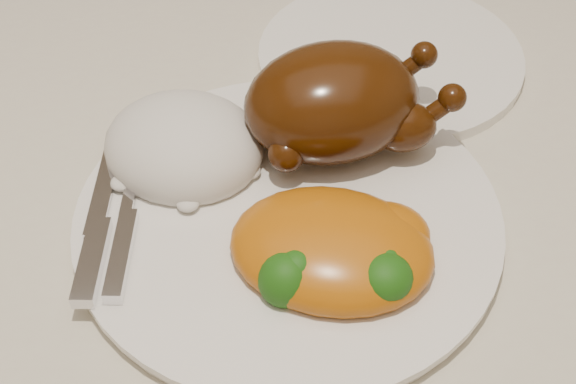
{
  "coord_description": "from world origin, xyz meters",
  "views": [
    {
      "loc": [
        0.06,
        -0.45,
        1.17
      ],
      "look_at": [
        0.07,
        -0.09,
        0.8
      ],
      "focal_mm": 50.0,
      "sensor_mm": 36.0,
      "label": 1
    }
  ],
  "objects_px": {
    "roast_chicken": "(337,102)",
    "dinner_plate": "(288,219)",
    "dining_table": "(199,232)",
    "side_plate": "(390,56)"
  },
  "relations": [
    {
      "from": "dining_table",
      "to": "roast_chicken",
      "type": "relative_size",
      "value": 9.81
    },
    {
      "from": "dinner_plate",
      "to": "side_plate",
      "type": "bearing_deg",
      "value": 62.74
    },
    {
      "from": "dinner_plate",
      "to": "roast_chicken",
      "type": "height_order",
      "value": "roast_chicken"
    },
    {
      "from": "roast_chicken",
      "to": "dinner_plate",
      "type": "bearing_deg",
      "value": -131.24
    },
    {
      "from": "dining_table",
      "to": "dinner_plate",
      "type": "height_order",
      "value": "dinner_plate"
    },
    {
      "from": "dinner_plate",
      "to": "side_plate",
      "type": "relative_size",
      "value": 1.28
    },
    {
      "from": "side_plate",
      "to": "dining_table",
      "type": "bearing_deg",
      "value": -150.3
    },
    {
      "from": "side_plate",
      "to": "roast_chicken",
      "type": "bearing_deg",
      "value": -116.51
    },
    {
      "from": "dining_table",
      "to": "roast_chicken",
      "type": "xyz_separation_m",
      "value": [
        0.11,
        -0.02,
        0.15
      ]
    },
    {
      "from": "dinner_plate",
      "to": "dining_table",
      "type": "bearing_deg",
      "value": 129.45
    }
  ]
}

